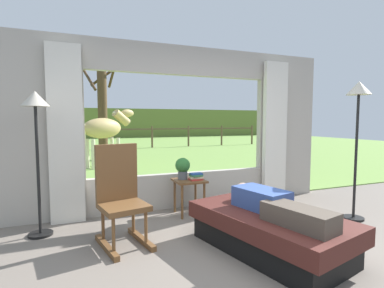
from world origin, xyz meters
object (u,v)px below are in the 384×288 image
at_px(reclining_person, 272,204).
at_px(floor_lamp_left, 36,120).
at_px(floor_lamp_right, 358,109).
at_px(rocking_chair, 120,195).
at_px(side_table, 189,186).
at_px(recliner_sofa, 269,231).
at_px(potted_plant, 183,167).
at_px(pasture_tree, 102,112).
at_px(horse, 105,129).
at_px(book_stack, 196,177).

height_order(reclining_person, floor_lamp_left, floor_lamp_left).
relative_size(reclining_person, floor_lamp_right, 0.74).
relative_size(floor_lamp_left, floor_lamp_right, 0.90).
bearing_deg(rocking_chair, side_table, 19.43).
distance_m(floor_lamp_left, floor_lamp_right, 4.16).
relative_size(recliner_sofa, floor_lamp_right, 0.97).
relative_size(potted_plant, pasture_tree, 0.09).
bearing_deg(horse, floor_lamp_right, -4.06).
bearing_deg(floor_lamp_right, rocking_chair, 172.98).
xyz_separation_m(side_table, pasture_tree, (-0.70, 6.66, 1.28)).
bearing_deg(recliner_sofa, side_table, 89.78).
height_order(floor_lamp_right, pasture_tree, pasture_tree).
distance_m(side_table, horse, 5.12).
height_order(potted_plant, book_stack, potted_plant).
xyz_separation_m(rocking_chair, side_table, (1.09, 0.67, -0.12)).
distance_m(floor_lamp_left, horse, 5.26).
xyz_separation_m(reclining_person, floor_lamp_right, (1.73, 0.45, 1.03)).
distance_m(potted_plant, pasture_tree, 6.71).
bearing_deg(potted_plant, floor_lamp_right, -27.35).
bearing_deg(recliner_sofa, rocking_chair, 137.38).
bearing_deg(rocking_chair, reclining_person, -42.54).
relative_size(rocking_chair, horse, 0.64).
height_order(side_table, horse, horse).
bearing_deg(reclining_person, pasture_tree, 83.62).
bearing_deg(side_table, book_stack, -37.85).
height_order(side_table, floor_lamp_left, floor_lamp_left).
height_order(reclining_person, potted_plant, potted_plant).
bearing_deg(book_stack, rocking_chair, -152.74).
height_order(potted_plant, floor_lamp_left, floor_lamp_left).
relative_size(reclining_person, floor_lamp_left, 0.82).
distance_m(recliner_sofa, pasture_tree, 8.32).
distance_m(reclining_person, floor_lamp_right, 2.06).
distance_m(rocking_chair, potted_plant, 1.25).
height_order(book_stack, pasture_tree, pasture_tree).
xyz_separation_m(floor_lamp_right, horse, (-2.85, 6.07, -0.40)).
bearing_deg(rocking_chair, horse, 74.61).
relative_size(side_table, potted_plant, 1.63).
height_order(recliner_sofa, floor_lamp_right, floor_lamp_right).
relative_size(rocking_chair, side_table, 2.15).
xyz_separation_m(side_table, potted_plant, (-0.08, 0.06, 0.28)).
xyz_separation_m(rocking_chair, floor_lamp_left, (-0.88, 0.56, 0.85)).
bearing_deg(potted_plant, horse, 97.88).
distance_m(recliner_sofa, horse, 6.63).
bearing_deg(horse, potted_plant, -21.30).
distance_m(recliner_sofa, rocking_chair, 1.67).
height_order(recliner_sofa, horse, horse).
xyz_separation_m(reclining_person, floor_lamp_left, (-2.32, 1.41, 0.88)).
bearing_deg(book_stack, horse, 99.49).
height_order(rocking_chair, pasture_tree, pasture_tree).
distance_m(rocking_chair, floor_lamp_right, 3.34).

